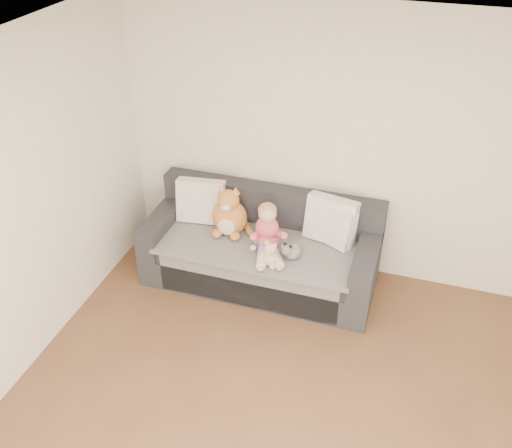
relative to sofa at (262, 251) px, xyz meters
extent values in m
plane|color=white|center=(0.77, -2.06, 2.29)|extent=(5.00, 5.00, 0.00)
plane|color=silver|center=(0.77, 0.44, 0.99)|extent=(4.50, 0.00, 4.50)
cube|color=#26262A|center=(0.00, -0.04, -0.16)|extent=(2.20, 0.90, 0.30)
cube|color=#26262A|center=(0.00, -0.07, 0.07)|extent=(1.90, 0.80, 0.15)
cube|color=#26262A|center=(0.00, 0.31, 0.34)|extent=(2.20, 0.20, 0.40)
cube|color=#26262A|center=(-1.00, -0.04, 0.14)|extent=(0.20, 0.90, 0.30)
cube|color=#26262A|center=(1.00, -0.04, 0.14)|extent=(0.20, 0.90, 0.30)
cube|color=gray|center=(0.00, -0.09, 0.15)|extent=(1.85, 0.88, 0.02)
cube|color=gray|center=(0.00, -0.48, -0.08)|extent=(1.70, 0.02, 0.41)
cube|color=white|center=(-0.67, 0.12, 0.38)|extent=(0.49, 0.27, 0.44)
cube|color=white|center=(0.61, 0.18, 0.38)|extent=(0.51, 0.30, 0.45)
cube|color=white|center=(0.65, 0.15, 0.35)|extent=(0.44, 0.35, 0.38)
ellipsoid|color=#CF4976|center=(0.09, -0.15, 0.25)|extent=(0.23, 0.19, 0.19)
ellipsoid|color=#CF4976|center=(0.09, -0.14, 0.38)|extent=(0.22, 0.18, 0.24)
ellipsoid|color=#DBAA8C|center=(0.09, -0.15, 0.54)|extent=(0.16, 0.16, 0.16)
ellipsoid|color=tan|center=(0.09, -0.13, 0.57)|extent=(0.17, 0.17, 0.13)
cylinder|color=#CF4976|center=(0.02, -0.25, 0.36)|extent=(0.08, 0.23, 0.15)
cylinder|color=#CF4976|center=(0.22, -0.17, 0.36)|extent=(0.19, 0.21, 0.15)
ellipsoid|color=#DBAA8C|center=(0.02, -0.34, 0.28)|extent=(0.06, 0.06, 0.06)
ellipsoid|color=#DBAA8C|center=(0.28, -0.23, 0.28)|extent=(0.06, 0.06, 0.06)
cylinder|color=#E5B2C6|center=(0.10, -0.35, 0.20)|extent=(0.15, 0.30, 0.10)
cylinder|color=#E5B2C6|center=(0.23, -0.30, 0.20)|extent=(0.22, 0.29, 0.10)
ellipsoid|color=#DBAA8C|center=(0.14, -0.49, 0.20)|extent=(0.06, 0.09, 0.05)
ellipsoid|color=#DBAA8C|center=(0.29, -0.43, 0.20)|extent=(0.06, 0.09, 0.05)
ellipsoid|color=#C9892C|center=(-0.33, 0.02, 0.32)|extent=(0.34, 0.29, 0.36)
ellipsoid|color=beige|center=(-0.32, -0.10, 0.29)|extent=(0.18, 0.08, 0.20)
ellipsoid|color=#C9892C|center=(-0.33, -0.01, 0.52)|extent=(0.21, 0.21, 0.21)
ellipsoid|color=beige|center=(-0.32, -0.10, 0.49)|extent=(0.10, 0.06, 0.07)
cone|color=#C9892C|center=(-0.39, 0.02, 0.62)|extent=(0.09, 0.09, 0.07)
cone|color=pink|center=(-0.39, 0.01, 0.62)|extent=(0.05, 0.05, 0.04)
cone|color=#C9892C|center=(-0.27, 0.03, 0.62)|extent=(0.09, 0.09, 0.07)
cone|color=pink|center=(-0.27, 0.02, 0.62)|extent=(0.05, 0.05, 0.04)
ellipsoid|color=#C9892C|center=(-0.41, -0.12, 0.20)|extent=(0.10, 0.12, 0.08)
ellipsoid|color=#C9892C|center=(-0.23, -0.11, 0.20)|extent=(0.10, 0.12, 0.08)
cylinder|color=#C9892C|center=(-0.17, 0.07, 0.20)|extent=(0.18, 0.22, 0.08)
ellipsoid|color=#C3B287|center=(0.19, -0.37, 0.24)|extent=(0.15, 0.13, 0.15)
ellipsoid|color=#C3B287|center=(0.19, -0.38, 0.34)|extent=(0.11, 0.11, 0.11)
ellipsoid|color=#C3B287|center=(0.16, -0.37, 0.39)|extent=(0.04, 0.04, 0.04)
ellipsoid|color=#C3B287|center=(0.23, -0.38, 0.39)|extent=(0.04, 0.04, 0.04)
ellipsoid|color=beige|center=(0.18, -0.42, 0.33)|extent=(0.04, 0.04, 0.04)
ellipsoid|color=#C3B287|center=(0.12, -0.38, 0.26)|extent=(0.06, 0.06, 0.06)
ellipsoid|color=#C3B287|center=(0.26, -0.40, 0.26)|extent=(0.06, 0.06, 0.06)
ellipsoid|color=#C3B287|center=(0.14, -0.41, 0.19)|extent=(0.06, 0.06, 0.06)
ellipsoid|color=#C3B287|center=(0.23, -0.43, 0.19)|extent=(0.06, 0.06, 0.06)
ellipsoid|color=white|center=(0.35, -0.20, 0.23)|extent=(0.16, 0.19, 0.14)
ellipsoid|color=white|center=(0.32, -0.29, 0.29)|extent=(0.09, 0.09, 0.09)
ellipsoid|color=black|center=(0.29, -0.27, 0.34)|extent=(0.03, 0.03, 0.03)
ellipsoid|color=black|center=(0.35, -0.29, 0.34)|extent=(0.03, 0.03, 0.03)
cylinder|color=#4F338C|center=(0.00, -0.21, 0.21)|extent=(0.09, 0.09, 0.09)
cone|color=green|center=(0.00, -0.21, 0.27)|extent=(0.08, 0.08, 0.04)
cylinder|color=green|center=(-0.04, -0.19, 0.22)|extent=(0.02, 0.02, 0.06)
cylinder|color=green|center=(0.05, -0.23, 0.22)|extent=(0.02, 0.02, 0.06)
camera|label=1|loc=(1.31, -4.24, 3.28)|focal=40.00mm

